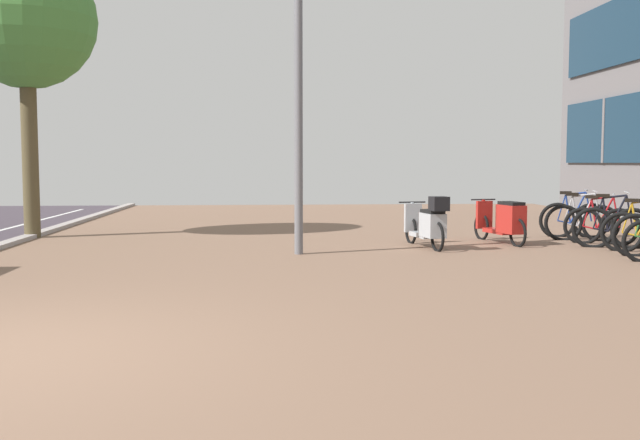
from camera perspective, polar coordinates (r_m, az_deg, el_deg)
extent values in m
cube|color=brown|center=(6.45, 19.33, -9.42)|extent=(14.40, 40.00, 0.05)
cube|color=#635F60|center=(22.80, 21.50, 6.57)|extent=(0.10, 0.12, 1.87)
torus|color=black|center=(12.65, 23.57, -1.16)|extent=(0.72, 0.25, 0.73)
cylinder|color=#306A34|center=(12.64, 23.92, 0.02)|extent=(0.17, 0.07, 0.53)
torus|color=black|center=(13.29, 22.70, -0.91)|extent=(0.67, 0.36, 0.71)
cylinder|color=#BB861B|center=(13.28, 23.54, 0.05)|extent=(0.14, 0.09, 0.56)
cylinder|color=#BB861B|center=(13.29, 23.21, -1.03)|extent=(0.23, 0.13, 0.08)
cylinder|color=#BB861B|center=(13.27, 23.03, 0.17)|extent=(0.16, 0.09, 0.52)
cube|color=black|center=(13.26, 23.37, 1.43)|extent=(0.24, 0.17, 0.06)
torus|color=black|center=(13.70, 20.73, -0.62)|extent=(0.73, 0.32, 0.75)
torus|color=black|center=(13.79, 23.42, -0.67)|extent=(0.73, 0.32, 0.75)
cylinder|color=black|center=(13.73, 22.38, 0.48)|extent=(0.31, 0.14, 0.66)
cylinder|color=black|center=(13.71, 21.57, 0.39)|extent=(0.14, 0.08, 0.60)
cylinder|color=black|center=(13.71, 22.20, 1.72)|extent=(0.38, 0.16, 0.09)
cylinder|color=black|center=(13.72, 21.24, -0.73)|extent=(0.25, 0.11, 0.08)
cylinder|color=black|center=(13.69, 21.06, 0.51)|extent=(0.17, 0.08, 0.55)
cylinder|color=black|center=(13.75, 23.21, 0.57)|extent=(0.15, 0.08, 0.60)
cube|color=black|center=(13.68, 21.40, 1.80)|extent=(0.24, 0.16, 0.06)
cylinder|color=#ADADB2|center=(13.73, 23.02, 2.01)|extent=(0.18, 0.46, 0.02)
torus|color=black|center=(14.33, 20.01, -0.46)|extent=(0.66, 0.40, 0.71)
torus|color=black|center=(14.31, 22.51, -0.54)|extent=(0.66, 0.40, 0.71)
cylinder|color=#A2161B|center=(14.29, 21.54, 0.51)|extent=(0.29, 0.18, 0.62)
cylinder|color=#A2161B|center=(14.31, 20.78, 0.44)|extent=(0.14, 0.10, 0.56)
cylinder|color=#A2161B|center=(14.28, 21.37, 1.63)|extent=(0.35, 0.21, 0.08)
cylinder|color=#A2161B|center=(14.33, 20.48, -0.57)|extent=(0.23, 0.14, 0.08)
cylinder|color=#A2161B|center=(14.31, 20.31, 0.55)|extent=(0.15, 0.10, 0.52)
cylinder|color=#A2161B|center=(14.29, 22.32, 0.58)|extent=(0.14, 0.09, 0.56)
cube|color=black|center=(14.29, 20.62, 1.72)|extent=(0.24, 0.18, 0.06)
cylinder|color=#ADADB2|center=(14.27, 22.13, 1.90)|extent=(0.25, 0.43, 0.02)
torus|color=black|center=(14.79, 18.64, -0.24)|extent=(0.72, 0.28, 0.73)
torus|color=black|center=(14.88, 21.25, -0.29)|extent=(0.72, 0.28, 0.73)
cylinder|color=#B2B0B2|center=(14.82, 20.24, 0.74)|extent=(0.33, 0.13, 0.64)
cylinder|color=#B2B0B2|center=(14.79, 19.45, 0.66)|extent=(0.15, 0.08, 0.58)
cylinder|color=#B2B0B2|center=(14.80, 20.06, 1.85)|extent=(0.41, 0.15, 0.08)
cylinder|color=#B2B0B2|center=(14.80, 19.13, -0.34)|extent=(0.26, 0.10, 0.08)
cylinder|color=#B2B0B2|center=(14.78, 18.95, 0.77)|extent=(0.17, 0.07, 0.53)
cylinder|color=#B2B0B2|center=(14.85, 21.05, 0.82)|extent=(0.16, 0.07, 0.58)
cube|color=black|center=(14.77, 19.27, 1.93)|extent=(0.24, 0.15, 0.06)
cylinder|color=#ADADB2|center=(14.82, 20.85, 2.12)|extent=(0.16, 0.47, 0.02)
torus|color=black|center=(15.39, 18.21, -0.04)|extent=(0.72, 0.29, 0.73)
torus|color=black|center=(15.46, 20.60, -0.09)|extent=(0.72, 0.29, 0.73)
cylinder|color=navy|center=(15.41, 19.67, 0.90)|extent=(0.31, 0.13, 0.64)
cylinder|color=navy|center=(15.40, 18.95, 0.83)|extent=(0.14, 0.08, 0.58)
cylinder|color=navy|center=(15.39, 19.51, 1.98)|extent=(0.38, 0.15, 0.09)
cylinder|color=navy|center=(15.41, 18.67, -0.14)|extent=(0.25, 0.10, 0.08)
cylinder|color=navy|center=(15.38, 18.50, 0.93)|extent=(0.17, 0.07, 0.53)
cylinder|color=navy|center=(15.44, 20.42, 0.98)|extent=(0.15, 0.07, 0.58)
cube|color=black|center=(15.37, 18.79, 2.05)|extent=(0.24, 0.15, 0.06)
cylinder|color=#ADADB2|center=(15.41, 20.24, 2.24)|extent=(0.17, 0.46, 0.02)
torus|color=black|center=(12.43, 9.24, -1.34)|extent=(0.14, 0.53, 0.53)
torus|color=black|center=(13.60, 7.17, -0.81)|extent=(0.14, 0.53, 0.53)
cube|color=#A8ACB2|center=(13.01, 8.16, -1.16)|extent=(0.39, 0.75, 0.08)
cube|color=#A8ACB2|center=(12.62, 8.85, -0.41)|extent=(0.38, 0.60, 0.41)
cube|color=black|center=(12.60, 8.86, 0.67)|extent=(0.34, 0.54, 0.06)
cylinder|color=#A8ACB2|center=(13.56, 7.22, 0.30)|extent=(0.09, 0.13, 0.53)
cube|color=#A8ACB2|center=(13.49, 7.33, 0.17)|extent=(0.33, 0.13, 0.53)
cylinder|color=black|center=(13.52, 7.27, 1.40)|extent=(0.52, 0.11, 0.03)
cube|color=black|center=(12.34, 9.36, 1.28)|extent=(0.32, 0.32, 0.24)
torus|color=black|center=(13.39, 15.31, -1.00)|extent=(0.16, 0.54, 0.54)
torus|color=black|center=(14.52, 12.60, -0.53)|extent=(0.16, 0.54, 0.54)
cube|color=#AE221C|center=(13.95, 13.90, -0.85)|extent=(0.43, 0.78, 0.08)
cube|color=#AE221C|center=(13.57, 14.81, 0.07)|extent=(0.41, 0.63, 0.51)
cube|color=black|center=(13.55, 14.84, 1.28)|extent=(0.36, 0.57, 0.06)
cylinder|color=#AE221C|center=(14.47, 12.67, 0.53)|extent=(0.09, 0.13, 0.54)
cube|color=#AE221C|center=(14.41, 12.81, 0.41)|extent=(0.33, 0.14, 0.54)
cylinder|color=black|center=(14.44, 12.74, 1.59)|extent=(0.51, 0.13, 0.03)
cylinder|color=slate|center=(11.92, -1.72, 12.25)|extent=(0.14, 0.14, 6.20)
cylinder|color=brown|center=(15.53, -21.88, 4.88)|extent=(0.32, 0.32, 3.36)
sphere|color=#48833A|center=(15.78, -22.17, 14.49)|extent=(2.73, 2.73, 2.73)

